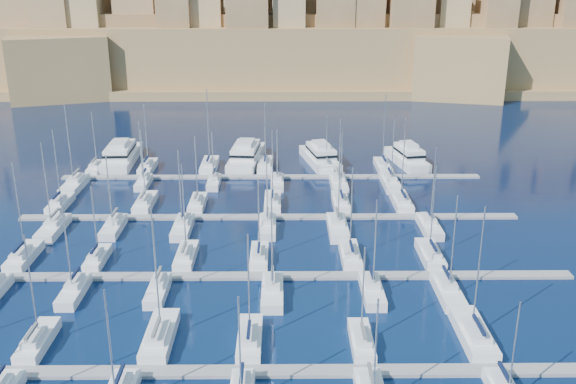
{
  "coord_description": "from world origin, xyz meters",
  "views": [
    {
      "loc": [
        2.36,
        -91.06,
        40.16
      ],
      "look_at": [
        3.18,
        6.0,
        6.08
      ],
      "focal_mm": 40.0,
      "sensor_mm": 36.0,
      "label": 1
    }
  ],
  "objects_px": {
    "motor_yacht_a": "(121,155)",
    "motor_yacht_d": "(407,157)",
    "sailboat_4": "(362,341)",
    "motor_yacht_b": "(246,155)",
    "motor_yacht_c": "(320,156)",
    "sailboat_2": "(160,336)"
  },
  "relations": [
    {
      "from": "sailboat_4",
      "to": "motor_yacht_b",
      "type": "distance_m",
      "value": 73.96
    },
    {
      "from": "sailboat_2",
      "to": "motor_yacht_c",
      "type": "xyz_separation_m",
      "value": [
        22.05,
        69.77,
        0.96
      ]
    },
    {
      "from": "sailboat_4",
      "to": "motor_yacht_a",
      "type": "height_order",
      "value": "sailboat_4"
    },
    {
      "from": "sailboat_2",
      "to": "sailboat_4",
      "type": "height_order",
      "value": "sailboat_2"
    },
    {
      "from": "sailboat_4",
      "to": "motor_yacht_d",
      "type": "relative_size",
      "value": 0.74
    },
    {
      "from": "motor_yacht_c",
      "to": "motor_yacht_d",
      "type": "relative_size",
      "value": 1.08
    },
    {
      "from": "motor_yacht_d",
      "to": "motor_yacht_c",
      "type": "bearing_deg",
      "value": 178.12
    },
    {
      "from": "motor_yacht_a",
      "to": "motor_yacht_d",
      "type": "bearing_deg",
      "value": -1.74
    },
    {
      "from": "sailboat_2",
      "to": "motor_yacht_a",
      "type": "height_order",
      "value": "sailboat_2"
    },
    {
      "from": "motor_yacht_b",
      "to": "motor_yacht_d",
      "type": "bearing_deg",
      "value": -3.0
    },
    {
      "from": "motor_yacht_c",
      "to": "motor_yacht_d",
      "type": "distance_m",
      "value": 18.75
    },
    {
      "from": "motor_yacht_c",
      "to": "sailboat_2",
      "type": "bearing_deg",
      "value": -107.54
    },
    {
      "from": "sailboat_2",
      "to": "motor_yacht_d",
      "type": "distance_m",
      "value": 80.3
    },
    {
      "from": "sailboat_4",
      "to": "motor_yacht_d",
      "type": "distance_m",
      "value": 72.52
    },
    {
      "from": "sailboat_2",
      "to": "motor_yacht_b",
      "type": "distance_m",
      "value": 71.24
    },
    {
      "from": "motor_yacht_b",
      "to": "motor_yacht_c",
      "type": "relative_size",
      "value": 1.13
    },
    {
      "from": "motor_yacht_a",
      "to": "motor_yacht_d",
      "type": "height_order",
      "value": "same"
    },
    {
      "from": "sailboat_2",
      "to": "motor_yacht_b",
      "type": "xyz_separation_m",
      "value": [
        6.01,
        70.98,
        0.96
      ]
    },
    {
      "from": "motor_yacht_c",
      "to": "motor_yacht_a",
      "type": "bearing_deg",
      "value": 178.32
    },
    {
      "from": "motor_yacht_b",
      "to": "motor_yacht_c",
      "type": "distance_m",
      "value": 16.09
    },
    {
      "from": "motor_yacht_b",
      "to": "motor_yacht_d",
      "type": "height_order",
      "value": "same"
    },
    {
      "from": "motor_yacht_b",
      "to": "motor_yacht_c",
      "type": "bearing_deg",
      "value": -4.3
    }
  ]
}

